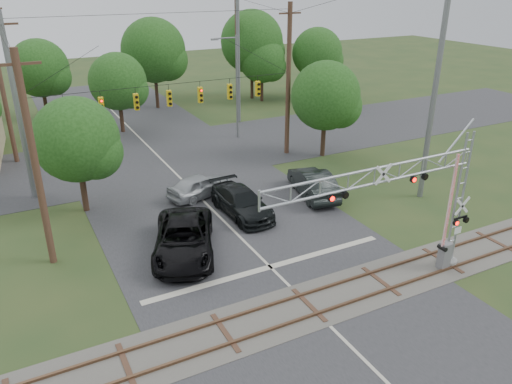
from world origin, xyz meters
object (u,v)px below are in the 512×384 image
pickup_black (184,239)px  crossing_gantry (410,199)px  traffic_signal_span (181,94)px  sedan_silver (200,186)px  streetlight (235,82)px  car_dark (242,202)px

pickup_black → crossing_gantry: bearing=-19.4°
crossing_gantry → traffic_signal_span: traffic_signal_span is taller
pickup_black → sedan_silver: 7.31m
crossing_gantry → streetlight: (2.85, 23.97, 0.59)m
pickup_black → sedan_silver: pickup_black is taller
crossing_gantry → sedan_silver: (-4.65, 13.50, -3.53)m
traffic_signal_span → car_dark: traffic_signal_span is taller
streetlight → pickup_black: bearing=-122.8°
sedan_silver → crossing_gantry: bearing=-176.9°
traffic_signal_span → streetlight: (6.75, 5.61, -0.81)m
streetlight → traffic_signal_span: bearing=-140.3°
traffic_signal_span → streetlight: 8.82m
car_dark → streetlight: bearing=64.1°
crossing_gantry → sedan_silver: 14.71m
pickup_black → streetlight: 20.54m
car_dark → crossing_gantry: bearing=-72.8°
traffic_signal_span → sedan_silver: (-0.75, -4.85, -4.94)m
traffic_signal_span → car_dark: size_ratio=3.58×
traffic_signal_span → car_dark: (0.48, -8.47, -4.91)m
crossing_gantry → traffic_signal_span: 18.82m
pickup_black → sedan_silver: size_ratio=1.44×
sedan_silver → traffic_signal_span: bearing=-24.6°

